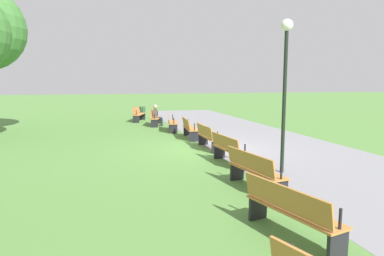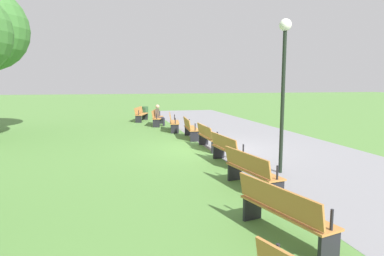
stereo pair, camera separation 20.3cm
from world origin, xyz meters
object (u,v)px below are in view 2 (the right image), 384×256
at_px(bench_1, 157,117).
at_px(bench_3, 190,128).
at_px(bench_4, 208,136).
at_px(bench_6, 251,170).
at_px(bench_0, 141,114).
at_px(person_seated, 159,115).
at_px(lamp_post, 284,68).
at_px(bench_5, 228,149).
at_px(bench_2, 173,122).
at_px(trash_bin, 145,112).
at_px(bench_7, 283,210).

relative_size(bench_1, bench_3, 1.02).
relative_size(bench_4, bench_6, 0.97).
bearing_deg(bench_1, bench_0, -149.14).
xyz_separation_m(bench_1, person_seated, (0.18, 0.10, 0.16)).
xyz_separation_m(bench_3, lamp_post, (6.10, 1.09, 2.36)).
bearing_deg(bench_1, bench_5, 19.01).
distance_m(bench_4, lamp_post, 4.46).
bearing_deg(person_seated, bench_2, 24.51).
height_order(bench_1, trash_bin, bench_1).
xyz_separation_m(bench_4, lamp_post, (3.65, 0.99, 2.36)).
xyz_separation_m(bench_0, bench_3, (7.18, 1.50, 0.00)).
distance_m(bench_2, person_seated, 2.26).
xyz_separation_m(bench_2, bench_7, (12.15, -0.50, 0.00)).
xyz_separation_m(bench_6, bench_7, (2.40, -0.50, 0.00)).
distance_m(bench_5, bench_6, 2.45).
bearing_deg(bench_1, trash_bin, -163.06).
relative_size(bench_2, person_seated, 1.54).
distance_m(bench_6, trash_bin, 16.59).
distance_m(bench_1, bench_2, 2.45).
distance_m(bench_7, person_seated, 14.37).
bearing_deg(person_seated, lamp_post, 23.75).
xyz_separation_m(bench_0, lamp_post, (13.28, 2.60, 2.36)).
relative_size(bench_6, person_seated, 1.54).
distance_m(bench_1, bench_7, 14.55).
height_order(bench_7, trash_bin, bench_7).
bearing_deg(bench_3, bench_0, -163.40).
relative_size(person_seated, lamp_post, 0.29).
height_order(bench_3, bench_7, same).
height_order(bench_2, trash_bin, bench_2).
distance_m(bench_7, lamp_post, 4.72).
xyz_separation_m(bench_6, person_seated, (-11.98, -0.40, 0.16)).
bearing_deg(bench_4, bench_0, -170.53).
xyz_separation_m(bench_7, trash_bin, (-18.98, -0.21, -0.09)).
xyz_separation_m(bench_4, trash_bin, (-11.70, -1.11, -0.09)).
relative_size(bench_0, bench_2, 1.00).
bearing_deg(bench_0, bench_2, 33.24).
distance_m(bench_1, person_seated, 0.26).
distance_m(bench_4, bench_5, 2.45).
bearing_deg(trash_bin, person_seated, 3.83).
bearing_deg(bench_5, bench_0, -177.65).
height_order(bench_3, lamp_post, lamp_post).
bearing_deg(bench_2, person_seated, -160.25).
bearing_deg(lamp_post, bench_4, -164.84).
xyz_separation_m(bench_5, lamp_post, (1.21, 1.09, 2.36)).
bearing_deg(bench_1, lamp_post, 24.12).
bearing_deg(bench_0, bench_3, 30.87).
height_order(bench_4, bench_7, same).
bearing_deg(bench_4, bench_6, -4.74).
bearing_deg(bench_3, bench_2, -168.14).
bearing_deg(bench_6, bench_4, 165.75).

